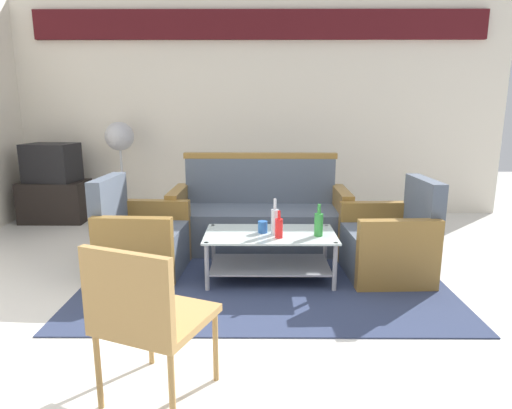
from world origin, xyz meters
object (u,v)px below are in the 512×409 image
coffee_table (270,249)px  pedestal_fan (120,142)px  armchair_right (389,244)px  armchair_left (141,241)px  television (52,163)px  bottle_green (319,224)px  wicker_chair (146,313)px  tv_stand (56,201)px  couch (260,218)px  cup (263,227)px  bottle_red (279,228)px  bottle_clear (275,221)px

coffee_table → pedestal_fan: bearing=132.5°
armchair_right → armchair_left: bearing=85.9°
television → pedestal_fan: bearing=-169.7°
coffee_table → pedestal_fan: size_ratio=0.87×
armchair_left → bottle_green: (1.53, -0.23, 0.22)m
bottle_green → pedestal_fan: 3.11m
pedestal_fan → wicker_chair: pedestal_fan is taller
tv_stand → television: television is taller
couch → tv_stand: size_ratio=2.26×
television → pedestal_fan: 0.90m
couch → cup: 0.88m
bottle_red → pedestal_fan: size_ratio=0.18×
couch → coffee_table: size_ratio=1.65×
armchair_right → pedestal_fan: 3.55m
bottle_green → pedestal_fan: size_ratio=0.21×
armchair_left → television: (-1.58, 1.81, 0.47)m
bottle_red → television: size_ratio=0.35×
coffee_table → television: size_ratio=1.69×
television → wicker_chair: (2.08, -3.61, -0.27)m
armchair_right → bottle_green: bearing=102.0°
coffee_table → bottle_red: (0.07, -0.13, 0.22)m
television → bottle_green: bearing=153.8°
couch → wicker_chair: (-0.55, -2.53, 0.18)m
armchair_left → armchair_right: bearing=91.6°
armchair_right → wicker_chair: bearing=133.7°
coffee_table → tv_stand: (-2.72, 1.97, -0.01)m
bottle_clear → bottle_red: 0.10m
bottle_clear → television: bearing=143.9°
wicker_chair → bottle_green: bearing=78.8°
television → coffee_table: bearing=151.1°
tv_stand → television: 0.50m
tv_stand → television: bearing=82.9°
armchair_left → cup: 1.10m
couch → bottle_clear: size_ratio=5.95×
pedestal_fan → bottle_clear: bearing=-47.4°
armchair_left → television: 2.45m
bottle_green → cup: (-0.46, 0.09, -0.05)m
cup → bottle_green: bearing=-11.2°
armchair_left → bottle_clear: armchair_left is taller
bottle_clear → wicker_chair: bearing=-112.8°
armchair_right → coffee_table: (-1.04, -0.09, -0.02)m
coffee_table → pedestal_fan: (-1.85, 2.02, 0.74)m
armchair_right → television: 4.23m
coffee_table → bottle_green: bearing=-10.1°
armchair_left → pedestal_fan: size_ratio=0.67×
television → armchair_left: bearing=138.2°
coffee_table → bottle_green: size_ratio=4.11×
bottle_red → bottle_green: 0.33m
cup → television: (-2.66, 1.96, 0.30)m
bottle_green → cup: bottle_green is taller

